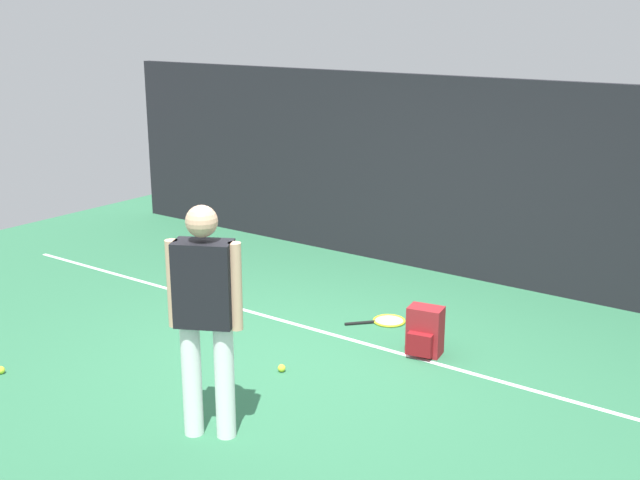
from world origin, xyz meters
TOP-DOWN VIEW (x-y plane):
  - ground_plane at (0.00, 0.00)m, footprint 12.00×12.00m
  - back_fence at (0.00, 3.00)m, footprint 10.00×0.10m
  - court_line at (0.00, 0.66)m, footprint 9.00×0.05m
  - tennis_player at (0.31, -1.37)m, footprint 0.48×0.38m
  - tennis_racket at (0.20, 1.24)m, footprint 0.54×0.57m
  - backpack at (0.87, 0.78)m, footprint 0.33×0.32m
  - tennis_ball_near_player at (-1.82, -1.68)m, footprint 0.07×0.07m
  - tennis_ball_by_fence at (0.07, -0.25)m, footprint 0.07×0.07m

SIDE VIEW (x-z plane):
  - ground_plane at x=0.00m, z-range 0.00..0.00m
  - court_line at x=0.00m, z-range 0.00..0.00m
  - tennis_racket at x=0.20m, z-range 0.00..0.03m
  - tennis_ball_near_player at x=-1.82m, z-range 0.00..0.07m
  - tennis_ball_by_fence at x=0.07m, z-range 0.00..0.07m
  - backpack at x=0.87m, z-range -0.01..0.43m
  - tennis_player at x=0.31m, z-range 0.12..1.82m
  - back_fence at x=0.00m, z-range 0.00..2.27m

